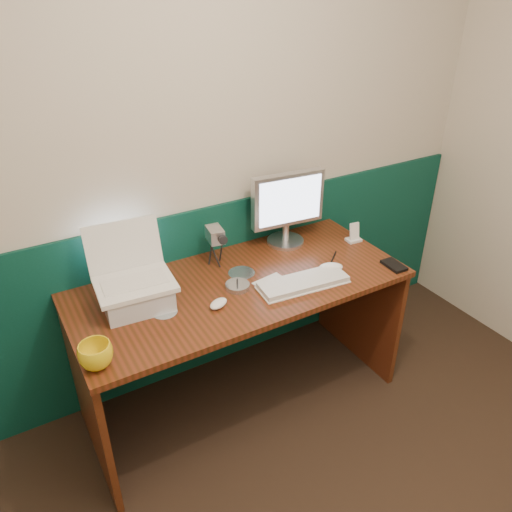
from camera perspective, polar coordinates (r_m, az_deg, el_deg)
back_wall at (r=2.45m, az=-7.22°, el=10.71°), size 3.50×0.04×2.50m
wainscot at (r=2.77m, az=-6.15°, el=-4.16°), size 3.48×0.02×1.00m
desk at (r=2.60m, az=-1.69°, el=-9.99°), size 1.60×0.70×0.75m
laptop_riser at (r=2.26m, az=-13.50°, el=-4.45°), size 0.31×0.27×0.10m
laptop at (r=2.16m, az=-14.08°, el=-0.32°), size 0.35×0.28×0.28m
monitor at (r=2.64m, az=3.49°, el=5.37°), size 0.41×0.15×0.40m
keyboard at (r=2.37m, az=5.42°, el=-3.07°), size 0.44×0.18×0.02m
mouse_right at (r=2.49m, az=8.55°, el=-1.28°), size 0.14×0.11×0.04m
mouse_left at (r=2.22m, az=-4.31°, el=-5.44°), size 0.11×0.09×0.03m
mug at (r=1.98m, az=-17.84°, el=-10.76°), size 0.15×0.15×0.10m
camcorder at (r=2.49m, az=-4.65°, el=0.91°), size 0.10×0.13×0.18m
cd_spindle at (r=2.33m, az=-2.13°, el=-3.45°), size 0.11×0.11×0.02m
cd_loose_a at (r=2.22m, az=-10.41°, el=-6.31°), size 0.11×0.11×0.00m
cd_loose_b at (r=2.45m, az=-1.67°, el=-1.92°), size 0.13×0.13×0.00m
pen at (r=2.60m, az=8.81°, el=-0.21°), size 0.11×0.09×0.01m
papers at (r=2.38m, az=1.73°, el=-3.04°), size 0.17×0.13×0.00m
dock at (r=2.79m, az=11.08°, el=1.83°), size 0.08×0.07×0.01m
music_player at (r=2.77m, az=11.18°, el=2.81°), size 0.06×0.03×0.09m
pda at (r=2.60m, az=15.49°, el=-1.03°), size 0.08×0.13×0.01m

